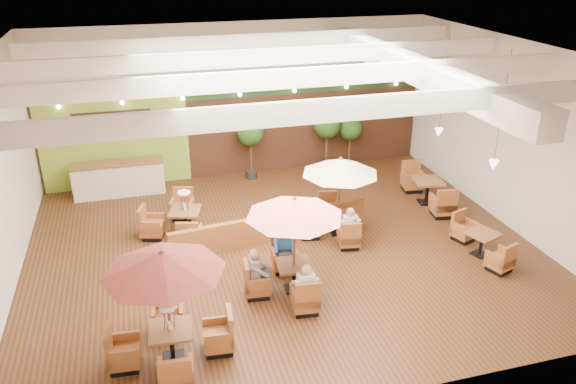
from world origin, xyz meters
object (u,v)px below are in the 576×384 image
object	(u,v)px
table_4	(481,244)
topiary_0	(250,135)
table_0	(166,287)
table_2	(338,179)
table_3	(177,221)
topiary_2	(350,131)
booth_divider	(272,228)
diner_0	(305,283)
diner_4	(349,223)
diner_1	(284,245)
diner_2	(257,268)
diner_3	(349,224)
service_counter	(119,179)
table_5	(427,192)
table_1	(292,224)
topiary_1	(327,128)

from	to	relation	value
table_4	topiary_0	distance (m)	8.77
table_0	table_2	distance (m)	6.71
table_3	topiary_2	bearing A→B (deg)	43.89
booth_divider	diner_0	world-z (taller)	diner_0
table_4	diner_4	xyz separation A→B (m)	(-3.37, 1.37, 0.43)
booth_divider	topiary_2	bearing A→B (deg)	41.24
diner_0	table_2	bearing A→B (deg)	60.77
diner_1	diner_2	distance (m)	1.32
booth_divider	table_2	xyz separation A→B (m)	(1.95, -0.08, 1.34)
diner_3	booth_divider	bearing A→B (deg)	172.19
table_4	diner_2	bearing A→B (deg)	163.18
service_counter	table_5	xyz separation A→B (m)	(9.80, -3.46, -0.19)
table_1	table_5	xyz separation A→B (m)	(5.72, 3.71, -1.46)
table_2	diner_1	bearing A→B (deg)	-132.54
table_2	topiary_0	bearing A→B (deg)	117.12
topiary_2	diner_2	bearing A→B (deg)	-125.57
service_counter	diner_3	world-z (taller)	diner_3
topiary_2	diner_4	distance (m)	6.22
booth_divider	diner_1	xyz separation A→B (m)	(-0.08, -1.65, 0.34)
table_5	diner_2	xyz separation A→B (m)	(-6.60, -3.71, 0.38)
service_counter	topiary_0	xyz separation A→B (m)	(4.65, 0.20, 1.08)
booth_divider	diner_1	bearing A→B (deg)	-99.99
diner_3	table_5	bearing A→B (deg)	48.33
service_counter	diner_1	bearing A→B (deg)	-56.42
table_5	table_0	bearing A→B (deg)	-139.03
table_1	topiary_2	size ratio (longest dim) A/B	1.28
table_1	topiary_1	size ratio (longest dim) A/B	1.13
topiary_1	diner_0	size ratio (longest dim) A/B	2.69
table_2	diner_0	world-z (taller)	table_2
service_counter	diner_0	xyz separation A→B (m)	(4.14, -8.11, 0.19)
booth_divider	diner_2	size ratio (longest dim) A/B	7.14
table_0	topiary_2	size ratio (longest dim) A/B	1.32
table_0	topiary_1	world-z (taller)	table_0
table_1	diner_1	world-z (taller)	table_1
service_counter	table_1	size ratio (longest dim) A/B	1.17
table_4	table_1	bearing A→B (deg)	163.53
table_2	diner_3	distance (m)	1.35
diner_2	topiary_1	bearing A→B (deg)	156.47
topiary_0	diner_4	bearing A→B (deg)	-74.71
booth_divider	diner_0	size ratio (longest dim) A/B	7.12
table_0	diner_2	bearing A→B (deg)	43.42
service_counter	table_1	world-z (taller)	table_1
table_3	topiary_1	bearing A→B (deg)	47.49
diner_0	booth_divider	bearing A→B (deg)	89.98
table_0	diner_0	size ratio (longest dim) A/B	3.12
service_counter	booth_divider	world-z (taller)	service_counter
topiary_0	topiary_2	xyz separation A→B (m)	(3.82, 0.00, -0.17)
table_5	diner_1	size ratio (longest dim) A/B	3.62
table_0	diner_3	world-z (taller)	table_0
diner_0	diner_4	size ratio (longest dim) A/B	1.04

